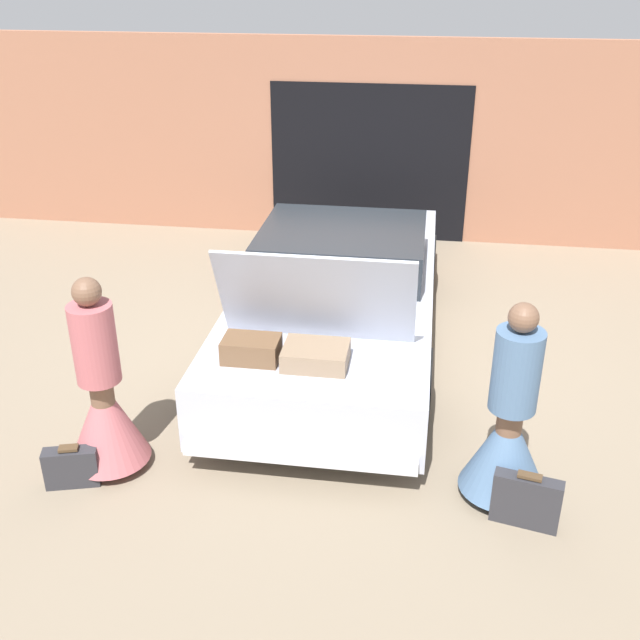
# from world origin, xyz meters

# --- Properties ---
(ground_plane) EXTENTS (40.00, 40.00, 0.00)m
(ground_plane) POSITION_xyz_m (0.00, 0.00, 0.00)
(ground_plane) COLOR #7F705B
(garage_wall_back) EXTENTS (12.00, 0.14, 2.80)m
(garage_wall_back) POSITION_xyz_m (0.00, 3.46, 1.39)
(garage_wall_back) COLOR #9E664C
(garage_wall_back) RESTS_ON ground_plane
(car) EXTENTS (1.99, 4.88, 1.68)m
(car) POSITION_xyz_m (-0.00, 0.01, 0.56)
(car) COLOR #B2B7C6
(car) RESTS_ON ground_plane
(person_left) EXTENTS (0.65, 0.65, 1.68)m
(person_left) POSITION_xyz_m (-1.57, -2.40, 0.59)
(person_left) COLOR brown
(person_left) RESTS_ON ground_plane
(person_right) EXTENTS (0.67, 0.67, 1.64)m
(person_right) POSITION_xyz_m (1.57, -2.31, 0.58)
(person_right) COLOR brown
(person_right) RESTS_ON ground_plane
(suitcase_beside_left_person) EXTENTS (0.44, 0.25, 0.36)m
(suitcase_beside_left_person) POSITION_xyz_m (-1.77, -2.69, 0.17)
(suitcase_beside_left_person) COLOR #2D2D33
(suitcase_beside_left_person) RESTS_ON ground_plane
(suitcase_beside_right_person) EXTENTS (0.51, 0.23, 0.45)m
(suitcase_beside_right_person) POSITION_xyz_m (1.72, -2.63, 0.21)
(suitcase_beside_right_person) COLOR #2D2D33
(suitcase_beside_right_person) RESTS_ON ground_plane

